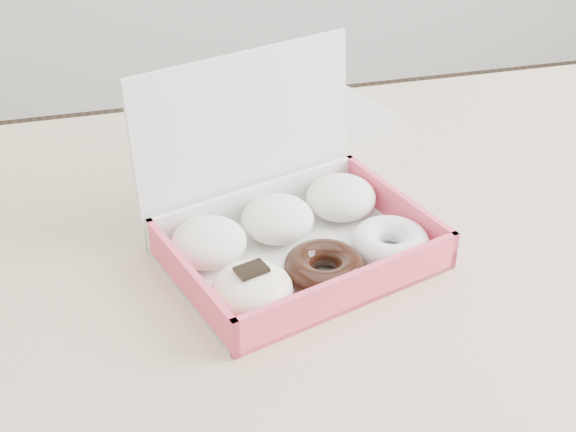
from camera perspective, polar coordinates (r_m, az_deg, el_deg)
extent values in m
cube|color=tan|center=(1.08, 9.21, -0.78)|extent=(1.20, 0.80, 0.04)
cylinder|color=tan|center=(1.53, -17.13, -8.00)|extent=(0.05, 0.05, 0.71)
cube|color=white|center=(0.97, 0.86, -3.05)|extent=(0.35, 0.30, 0.01)
cube|color=#FF4D6A|center=(0.89, 4.55, -5.38)|extent=(0.29, 0.10, 0.05)
cube|color=white|center=(1.03, -2.28, 0.93)|extent=(0.29, 0.10, 0.05)
cube|color=#FF4D6A|center=(0.90, -7.03, -4.80)|extent=(0.07, 0.21, 0.05)
cube|color=#FF4D6A|center=(1.03, 7.76, 0.51)|extent=(0.07, 0.21, 0.05)
cube|color=white|center=(1.01, -3.02, 5.59)|extent=(0.29, 0.11, 0.22)
ellipsoid|color=white|center=(0.95, -5.65, -1.87)|extent=(0.11, 0.11, 0.05)
ellipsoid|color=white|center=(0.99, -0.74, -0.20)|extent=(0.11, 0.11, 0.05)
ellipsoid|color=white|center=(1.03, 3.78, 1.34)|extent=(0.11, 0.11, 0.05)
ellipsoid|color=#FEEECD|center=(0.88, -2.57, -5.23)|extent=(0.11, 0.11, 0.05)
cube|color=black|center=(0.86, -2.61, -3.82)|extent=(0.04, 0.03, 0.00)
torus|color=black|center=(0.92, 2.60, -3.71)|extent=(0.12, 0.12, 0.03)
torus|color=white|center=(0.97, 7.27, -1.90)|extent=(0.12, 0.12, 0.03)
cube|color=silver|center=(1.24, 1.07, 6.69)|extent=(0.28, 0.25, 0.04)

